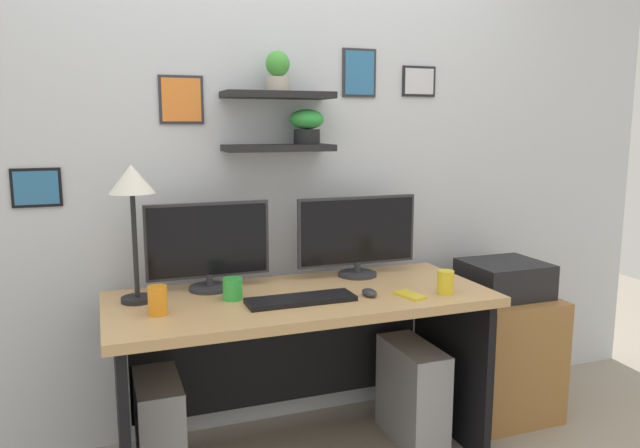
# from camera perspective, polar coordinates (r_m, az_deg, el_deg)

# --- Properties ---
(back_wall_assembly) EXTENTS (4.40, 0.24, 2.70)m
(back_wall_assembly) POSITION_cam_1_polar(r_m,az_deg,el_deg) (2.86, -4.61, 7.38)
(back_wall_assembly) COLOR silver
(back_wall_assembly) RESTS_ON ground
(desk) EXTENTS (1.59, 0.68, 0.75)m
(desk) POSITION_cam_1_polar(r_m,az_deg,el_deg) (2.65, -2.09, -10.78)
(desk) COLOR tan
(desk) RESTS_ON ground
(monitor_left) EXTENTS (0.53, 0.18, 0.38)m
(monitor_left) POSITION_cam_1_polar(r_m,az_deg,el_deg) (2.62, -10.53, -1.99)
(monitor_left) COLOR #2D2D33
(monitor_left) RESTS_ON desk
(monitor_right) EXTENTS (0.58, 0.18, 0.38)m
(monitor_right) POSITION_cam_1_polar(r_m,az_deg,el_deg) (2.82, 3.55, -1.04)
(monitor_right) COLOR #2D2D33
(monitor_right) RESTS_ON desk
(keyboard) EXTENTS (0.44, 0.14, 0.02)m
(keyboard) POSITION_cam_1_polar(r_m,az_deg,el_deg) (2.43, -1.82, -7.16)
(keyboard) COLOR black
(keyboard) RESTS_ON desk
(computer_mouse) EXTENTS (0.06, 0.09, 0.03)m
(computer_mouse) POSITION_cam_1_polar(r_m,az_deg,el_deg) (2.52, 4.70, -6.49)
(computer_mouse) COLOR #2D2D33
(computer_mouse) RESTS_ON desk
(desk_lamp) EXTENTS (0.18, 0.18, 0.55)m
(desk_lamp) POSITION_cam_1_polar(r_m,az_deg,el_deg) (2.46, -17.36, 2.91)
(desk_lamp) COLOR black
(desk_lamp) RESTS_ON desk
(cell_phone) EXTENTS (0.10, 0.15, 0.01)m
(cell_phone) POSITION_cam_1_polar(r_m,az_deg,el_deg) (2.54, 8.49, -6.69)
(cell_phone) COLOR yellow
(cell_phone) RESTS_ON desk
(coffee_mug) EXTENTS (0.08, 0.08, 0.09)m
(coffee_mug) POSITION_cam_1_polar(r_m,az_deg,el_deg) (2.48, -8.27, -6.09)
(coffee_mug) COLOR green
(coffee_mug) RESTS_ON desk
(pen_cup) EXTENTS (0.07, 0.07, 0.10)m
(pen_cup) POSITION_cam_1_polar(r_m,az_deg,el_deg) (2.59, 11.80, -5.42)
(pen_cup) COLOR yellow
(pen_cup) RESTS_ON desk
(water_cup) EXTENTS (0.07, 0.07, 0.11)m
(water_cup) POSITION_cam_1_polar(r_m,az_deg,el_deg) (2.35, -15.12, -7.00)
(water_cup) COLOR orange
(water_cup) RESTS_ON desk
(drawer_cabinet) EXTENTS (0.44, 0.50, 0.61)m
(drawer_cabinet) POSITION_cam_1_polar(r_m,az_deg,el_deg) (3.26, 16.71, -11.64)
(drawer_cabinet) COLOR #9E6B38
(drawer_cabinet) RESTS_ON ground
(printer) EXTENTS (0.38, 0.34, 0.17)m
(printer) POSITION_cam_1_polar(r_m,az_deg,el_deg) (3.14, 17.05, -4.97)
(printer) COLOR black
(printer) RESTS_ON drawer_cabinet
(computer_tower_left) EXTENTS (0.18, 0.40, 0.42)m
(computer_tower_left) POSITION_cam_1_polar(r_m,az_deg,el_deg) (2.74, -15.01, -17.99)
(computer_tower_left) COLOR #99999E
(computer_tower_left) RESTS_ON ground
(computer_tower_right) EXTENTS (0.18, 0.40, 0.46)m
(computer_tower_right) POSITION_cam_1_polar(r_m,az_deg,el_deg) (2.91, 8.72, -15.55)
(computer_tower_right) COLOR #99999E
(computer_tower_right) RESTS_ON ground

